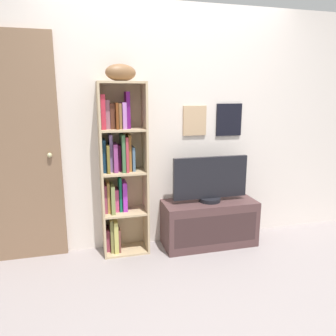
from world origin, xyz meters
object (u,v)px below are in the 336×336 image
at_px(bookshelf, 119,168).
at_px(football, 121,73).
at_px(door, 14,152).
at_px(tv_stand, 209,223).
at_px(television, 210,180).

height_order(bookshelf, football, football).
relative_size(football, door, 0.14).
relative_size(tv_stand, television, 1.23).
relative_size(tv_stand, door, 0.46).
height_order(tv_stand, door, door).
bearing_deg(bookshelf, football, -38.06).
bearing_deg(football, tv_stand, -4.09).
bearing_deg(door, television, -5.41).
bearing_deg(football, bookshelf, 141.94).
xyz_separation_m(football, television, (0.87, -0.06, -1.03)).
relative_size(bookshelf, television, 2.13).
bearing_deg(football, door, 173.35).
distance_m(football, door, 1.20).
relative_size(football, tv_stand, 0.30).
bearing_deg(television, door, 174.59).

